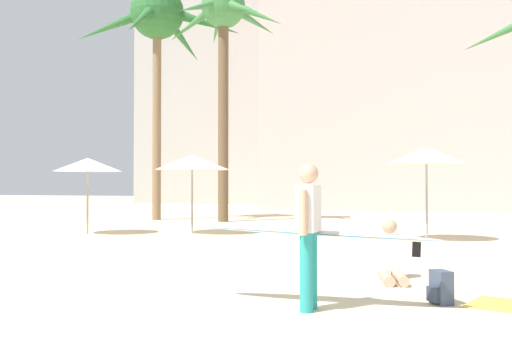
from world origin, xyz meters
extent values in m
cube|color=beige|center=(5.57, 32.66, 9.25)|extent=(22.99, 9.03, 18.50)
cube|color=#A8A8A3|center=(-9.84, 40.72, 11.52)|extent=(15.49, 8.22, 23.04)
cone|color=#428447|center=(5.21, 17.77, 6.69)|extent=(2.57, 0.53, 1.41)
cylinder|color=brown|center=(-4.86, 18.04, 4.24)|extent=(0.41, 0.41, 8.49)
sphere|color=#428447|center=(-4.86, 18.04, 8.49)|extent=(1.73, 1.73, 1.73)
cone|color=#428447|center=(-3.40, 17.79, 7.98)|extent=(2.30, 0.76, 1.35)
cone|color=#428447|center=(-3.93, 19.27, 8.13)|extent=(1.72, 2.09, 1.08)
cone|color=#428447|center=(-5.55, 19.39, 8.04)|extent=(1.39, 2.22, 1.25)
cone|color=#428447|center=(-6.29, 18.28, 7.91)|extent=(2.25, 0.75, 1.49)
cone|color=#428447|center=(-5.40, 16.61, 8.08)|extent=(1.18, 2.31, 1.16)
cone|color=#428447|center=(-3.88, 16.88, 8.07)|extent=(1.79, 2.01, 1.20)
cylinder|color=#896B4C|center=(-7.87, 18.51, 4.29)|extent=(0.36, 0.36, 8.57)
sphere|color=#2D6B33|center=(-7.87, 18.51, 8.57)|extent=(2.21, 2.21, 2.21)
cone|color=#2D6B33|center=(-5.89, 18.78, 8.09)|extent=(3.10, 0.90, 1.43)
cone|color=#2D6B33|center=(-7.50, 20.38, 7.87)|extent=(1.06, 2.98, 1.85)
cone|color=#2D6B33|center=(-9.85, 18.24, 8.06)|extent=(3.09, 0.89, 1.49)
cone|color=#2D6B33|center=(-7.72, 16.63, 7.80)|extent=(0.72, 2.92, 1.96)
cylinder|color=gray|center=(-4.10, 12.47, 1.19)|extent=(0.06, 0.06, 2.38)
cone|color=beige|center=(-4.10, 12.47, 2.14)|extent=(2.26, 2.26, 0.47)
cylinder|color=gray|center=(2.65, 11.97, 1.24)|extent=(0.06, 0.06, 2.48)
cone|color=beige|center=(2.65, 11.97, 2.24)|extent=(2.14, 2.14, 0.47)
cylinder|color=gray|center=(-7.08, 11.59, 1.13)|extent=(0.06, 0.06, 2.26)
cone|color=white|center=(-7.08, 11.59, 2.06)|extent=(2.02, 2.02, 0.40)
cube|color=#434F6A|center=(2.57, 3.32, 0.21)|extent=(0.30, 0.35, 0.42)
cube|color=#363F54|center=(2.47, 3.26, 0.13)|extent=(0.15, 0.21, 0.18)
cylinder|color=teal|center=(1.01, 2.43, 0.47)|extent=(0.18, 0.18, 0.94)
cylinder|color=teal|center=(1.03, 2.63, 0.47)|extent=(0.18, 0.18, 0.94)
cube|color=white|center=(1.02, 2.53, 1.21)|extent=(0.26, 0.42, 0.55)
sphere|color=#D1A889|center=(1.02, 2.53, 1.63)|extent=(0.26, 0.26, 0.24)
cylinder|color=#D1A889|center=(1.00, 2.29, 1.18)|extent=(0.11, 0.11, 0.53)
cylinder|color=#D1A889|center=(1.05, 2.78, 1.18)|extent=(0.11, 0.11, 0.53)
ellipsoid|color=white|center=(1.02, 2.83, 0.90)|extent=(3.15, 0.49, 0.18)
ellipsoid|color=#2471B7|center=(1.02, 2.83, 0.90)|extent=(3.16, 0.51, 0.14)
cube|color=black|center=(2.27, 2.78, 0.73)|extent=(0.11, 0.02, 0.18)
cylinder|color=#D1A889|center=(2.05, 4.85, 0.08)|extent=(0.29, 0.88, 0.16)
cylinder|color=#D1A889|center=(1.85, 4.82, 0.08)|extent=(0.29, 0.88, 0.16)
cube|color=white|center=(1.88, 5.27, 0.40)|extent=(0.43, 0.28, 0.57)
sphere|color=#D1A889|center=(1.88, 5.27, 0.83)|extent=(0.27, 0.27, 0.24)
camera|label=1|loc=(2.18, -4.62, 1.52)|focal=42.47mm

